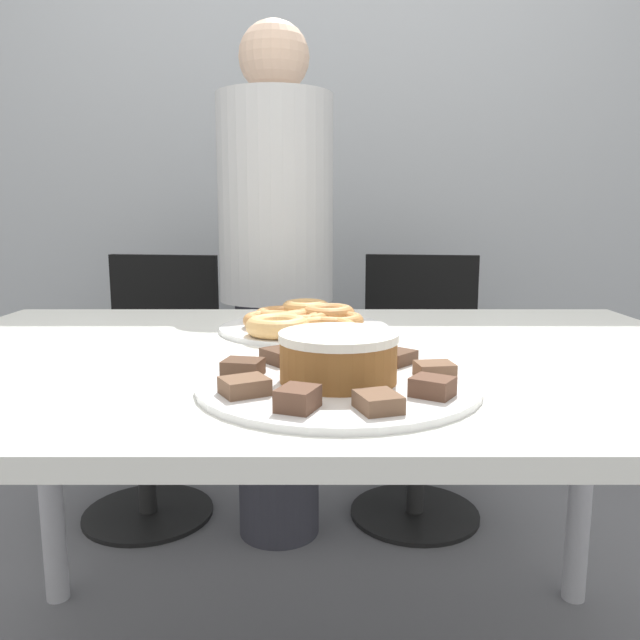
# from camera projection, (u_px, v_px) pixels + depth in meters

# --- Properties ---
(wall_back) EXTENTS (8.00, 0.05, 2.60)m
(wall_back) POSITION_uv_depth(u_px,v_px,m) (320.00, 147.00, 2.61)
(wall_back) COLOR #B2B7BC
(wall_back) RESTS_ON ground_plane
(table) EXTENTS (1.51, 1.00, 0.78)m
(table) POSITION_uv_depth(u_px,v_px,m) (316.00, 399.00, 1.14)
(table) COLOR silver
(table) RESTS_ON ground_plane
(person_standing) EXTENTS (0.34, 0.34, 1.57)m
(person_standing) POSITION_uv_depth(u_px,v_px,m) (279.00, 279.00, 1.90)
(person_standing) COLOR #383842
(person_standing) RESTS_ON ground_plane
(office_chair_left) EXTENTS (0.51, 0.51, 0.88)m
(office_chair_left) POSITION_uv_depth(u_px,v_px,m) (153.00, 393.00, 2.14)
(office_chair_left) COLOR black
(office_chair_left) RESTS_ON ground_plane
(office_chair_right) EXTENTS (0.51, 0.51, 0.88)m
(office_chair_right) POSITION_uv_depth(u_px,v_px,m) (420.00, 394.00, 2.13)
(office_chair_right) COLOR black
(office_chair_right) RESTS_ON ground_plane
(plate_cake) EXTENTS (0.40, 0.40, 0.01)m
(plate_cake) POSITION_uv_depth(u_px,v_px,m) (340.00, 384.00, 0.88)
(plate_cake) COLOR white
(plate_cake) RESTS_ON table
(plate_donuts) EXTENTS (0.36, 0.36, 0.01)m
(plate_donuts) POSITION_uv_depth(u_px,v_px,m) (306.00, 328.00, 1.31)
(plate_donuts) COLOR white
(plate_donuts) RESTS_ON table
(frosted_cake) EXTENTS (0.17, 0.17, 0.07)m
(frosted_cake) POSITION_uv_depth(u_px,v_px,m) (341.00, 357.00, 0.87)
(frosted_cake) COLOR brown
(frosted_cake) RESTS_ON plate_cake
(lamington_0) EXTENTS (0.07, 0.07, 0.02)m
(lamington_0) POSITION_uv_depth(u_px,v_px,m) (398.00, 357.00, 0.98)
(lamington_0) COLOR #513828
(lamington_0) RESTS_ON plate_cake
(lamington_1) EXTENTS (0.04, 0.05, 0.02)m
(lamington_1) POSITION_uv_depth(u_px,v_px,m) (341.00, 351.00, 1.02)
(lamington_1) COLOR brown
(lamington_1) RESTS_ON plate_cake
(lamington_2) EXTENTS (0.07, 0.07, 0.02)m
(lamington_2) POSITION_uv_depth(u_px,v_px,m) (284.00, 356.00, 0.99)
(lamington_2) COLOR #513828
(lamington_2) RESTS_ON plate_cake
(lamington_3) EXTENTS (0.06, 0.06, 0.02)m
(lamington_3) POSITION_uv_depth(u_px,v_px,m) (245.00, 368.00, 0.91)
(lamington_3) COLOR #513828
(lamington_3) RESTS_ON plate_cake
(lamington_4) EXTENTS (0.07, 0.07, 0.02)m
(lamington_4) POSITION_uv_depth(u_px,v_px,m) (247.00, 386.00, 0.81)
(lamington_4) COLOR brown
(lamington_4) RESTS_ON plate_cake
(lamington_5) EXTENTS (0.06, 0.06, 0.03)m
(lamington_5) POSITION_uv_depth(u_px,v_px,m) (300.00, 398.00, 0.75)
(lamington_5) COLOR brown
(lamington_5) RESTS_ON plate_cake
(lamington_6) EXTENTS (0.06, 0.07, 0.02)m
(lamington_6) POSITION_uv_depth(u_px,v_px,m) (380.00, 402.00, 0.75)
(lamington_6) COLOR brown
(lamington_6) RESTS_ON plate_cake
(lamington_7) EXTENTS (0.07, 0.06, 0.02)m
(lamington_7) POSITION_uv_depth(u_px,v_px,m) (435.00, 387.00, 0.80)
(lamington_7) COLOR brown
(lamington_7) RESTS_ON plate_cake
(lamington_8) EXTENTS (0.06, 0.05, 0.02)m
(lamington_8) POSITION_uv_depth(u_px,v_px,m) (437.00, 370.00, 0.90)
(lamington_8) COLOR brown
(lamington_8) RESTS_ON plate_cake
(donut_0) EXTENTS (0.10, 0.10, 0.03)m
(donut_0) POSITION_uv_depth(u_px,v_px,m) (306.00, 319.00, 1.31)
(donut_0) COLOR #C68447
(donut_0) RESTS_ON plate_donuts
(donut_1) EXTENTS (0.12, 0.12, 0.03)m
(donut_1) POSITION_uv_depth(u_px,v_px,m) (274.00, 320.00, 1.30)
(donut_1) COLOR #C68447
(donut_1) RESTS_ON plate_donuts
(donut_2) EXTENTS (0.12, 0.12, 0.04)m
(donut_2) POSITION_uv_depth(u_px,v_px,m) (280.00, 326.00, 1.21)
(donut_2) COLOR #E5AD66
(donut_2) RESTS_ON plate_donuts
(donut_3) EXTENTS (0.12, 0.12, 0.03)m
(donut_3) POSITION_uv_depth(u_px,v_px,m) (327.00, 328.00, 1.21)
(donut_3) COLOR #D18E4C
(donut_3) RESTS_ON plate_donuts
(donut_4) EXTENTS (0.12, 0.12, 0.03)m
(donut_4) POSITION_uv_depth(u_px,v_px,m) (337.00, 321.00, 1.29)
(donut_4) COLOR #C68447
(donut_4) RESTS_ON plate_donuts
(donut_5) EXTENTS (0.11, 0.11, 0.04)m
(donut_5) POSITION_uv_depth(u_px,v_px,m) (331.00, 314.00, 1.35)
(donut_5) COLOR #C68447
(donut_5) RESTS_ON plate_donuts
(donut_6) EXTENTS (0.11, 0.11, 0.04)m
(donut_6) POSITION_uv_depth(u_px,v_px,m) (308.00, 309.00, 1.41)
(donut_6) COLOR tan
(donut_6) RESTS_ON plate_donuts
(donut_7) EXTENTS (0.12, 0.12, 0.03)m
(donut_7) POSITION_uv_depth(u_px,v_px,m) (285.00, 316.00, 1.35)
(donut_7) COLOR #C68447
(donut_7) RESTS_ON plate_donuts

